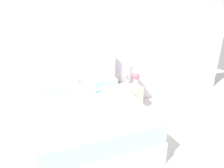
{
  "coord_description": "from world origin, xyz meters",
  "views": [
    {
      "loc": [
        -0.56,
        -3.46,
        1.87
      ],
      "look_at": [
        0.54,
        -0.54,
        0.74
      ],
      "focal_mm": 28.0,
      "sensor_mm": 36.0,
      "label": 1
    }
  ],
  "objects_px": {
    "table_lamp": "(127,72)",
    "teacup": "(131,86)",
    "nightstand": "(130,97)",
    "alarm_clock": "(125,85)",
    "flower_vase": "(136,77)",
    "bed": "(90,117)"
  },
  "relations": [
    {
      "from": "alarm_clock",
      "to": "bed",
      "type": "bearing_deg",
      "value": -145.62
    },
    {
      "from": "flower_vase",
      "to": "alarm_clock",
      "type": "xyz_separation_m",
      "value": [
        -0.28,
        -0.05,
        -0.13
      ]
    },
    {
      "from": "flower_vase",
      "to": "alarm_clock",
      "type": "bearing_deg",
      "value": -169.17
    },
    {
      "from": "alarm_clock",
      "to": "table_lamp",
      "type": "bearing_deg",
      "value": 50.65
    },
    {
      "from": "bed",
      "to": "nightstand",
      "type": "bearing_deg",
      "value": 31.66
    },
    {
      "from": "nightstand",
      "to": "flower_vase",
      "type": "bearing_deg",
      "value": 14.73
    },
    {
      "from": "nightstand",
      "to": "table_lamp",
      "type": "bearing_deg",
      "value": 110.7
    },
    {
      "from": "table_lamp",
      "to": "flower_vase",
      "type": "xyz_separation_m",
      "value": [
        0.19,
        -0.06,
        -0.14
      ]
    },
    {
      "from": "table_lamp",
      "to": "teacup",
      "type": "xyz_separation_m",
      "value": [
        0.0,
        -0.18,
        -0.27
      ]
    },
    {
      "from": "bed",
      "to": "alarm_clock",
      "type": "height_order",
      "value": "bed"
    },
    {
      "from": "table_lamp",
      "to": "flower_vase",
      "type": "bearing_deg",
      "value": -16.84
    },
    {
      "from": "teacup",
      "to": "table_lamp",
      "type": "bearing_deg",
      "value": 91.12
    },
    {
      "from": "table_lamp",
      "to": "teacup",
      "type": "relative_size",
      "value": 3.25
    },
    {
      "from": "table_lamp",
      "to": "teacup",
      "type": "height_order",
      "value": "table_lamp"
    },
    {
      "from": "flower_vase",
      "to": "teacup",
      "type": "bearing_deg",
      "value": -146.83
    },
    {
      "from": "nightstand",
      "to": "teacup",
      "type": "distance_m",
      "value": 0.3
    },
    {
      "from": "bed",
      "to": "nightstand",
      "type": "relative_size",
      "value": 3.7
    },
    {
      "from": "bed",
      "to": "flower_vase",
      "type": "height_order",
      "value": "bed"
    },
    {
      "from": "table_lamp",
      "to": "alarm_clock",
      "type": "distance_m",
      "value": 0.3
    },
    {
      "from": "bed",
      "to": "nightstand",
      "type": "height_order",
      "value": "bed"
    },
    {
      "from": "table_lamp",
      "to": "flower_vase",
      "type": "relative_size",
      "value": 1.61
    },
    {
      "from": "nightstand",
      "to": "teacup",
      "type": "bearing_deg",
      "value": -112.27
    }
  ]
}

